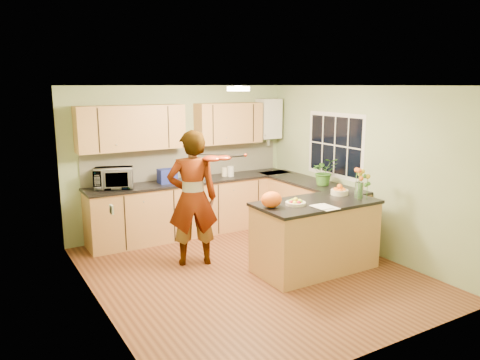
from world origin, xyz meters
TOP-DOWN VIEW (x-y plane):
  - floor at (0.00, 0.00)m, footprint 4.50×4.50m
  - ceiling at (0.00, 0.00)m, footprint 4.00×4.50m
  - wall_back at (0.00, 2.25)m, footprint 4.00×0.02m
  - wall_front at (0.00, -2.25)m, footprint 4.00×0.02m
  - wall_left at (-2.00, 0.00)m, footprint 0.02×4.50m
  - wall_right at (2.00, 0.00)m, footprint 0.02×4.50m
  - back_counter at (0.10, 1.95)m, footprint 3.64×0.62m
  - right_counter at (1.70, 0.85)m, footprint 0.62×2.24m
  - splashback at (0.10, 2.23)m, footprint 3.60×0.02m
  - upper_cabinets at (-0.18, 2.08)m, footprint 3.20×0.34m
  - boiler at (1.70, 2.09)m, footprint 0.40×0.30m
  - window_right at (1.99, 0.60)m, footprint 0.01×1.30m
  - light_switch at (-1.99, -0.60)m, footprint 0.02×0.09m
  - ceiling_lamp at (0.00, 0.30)m, footprint 0.30×0.30m
  - peninsula_island at (0.84, -0.35)m, footprint 1.68×0.86m
  - fruit_dish at (0.49, -0.35)m, footprint 0.27×0.27m
  - orange_bowl at (1.39, -0.20)m, footprint 0.25×0.25m
  - flower_vase at (1.44, -0.53)m, footprint 0.28×0.28m
  - orange_bag at (0.14, -0.30)m, footprint 0.35×0.32m
  - papers at (0.74, -0.65)m, footprint 0.24×0.32m
  - violinist at (-0.51, 0.69)m, footprint 0.81×0.67m
  - violin at (-0.31, 0.47)m, footprint 0.66×0.57m
  - microwave at (-1.25, 1.98)m, footprint 0.67×0.56m
  - blue_box at (-0.39, 1.93)m, footprint 0.29×0.21m
  - kettle at (0.28, 1.98)m, footprint 0.18×0.18m
  - jar_cream at (0.69, 1.96)m, footprint 0.12×0.12m
  - jar_white at (0.78, 1.89)m, footprint 0.15×0.15m
  - potted_plant at (1.70, 0.50)m, footprint 0.50×0.47m

SIDE VIEW (x-z plane):
  - floor at x=0.00m, z-range 0.00..0.00m
  - back_counter at x=0.10m, z-range 0.00..0.94m
  - right_counter at x=1.70m, z-range 0.00..0.94m
  - peninsula_island at x=0.84m, z-range 0.00..0.97m
  - violinist at x=-0.51m, z-range 0.00..1.92m
  - papers at x=0.74m, z-range 0.96..0.98m
  - fruit_dish at x=0.49m, z-range 0.96..1.05m
  - jar_cream at x=0.69m, z-range 0.94..1.09m
  - orange_bowl at x=1.39m, z-range 0.95..1.10m
  - jar_white at x=0.78m, z-range 0.94..1.12m
  - blue_box at x=-0.39m, z-range 0.94..1.17m
  - orange_bag at x=0.14m, z-range 0.96..1.18m
  - kettle at x=0.28m, z-range 0.91..1.24m
  - microwave at x=-1.25m, z-range 0.94..1.26m
  - potted_plant at x=1.70m, z-range 0.94..1.38m
  - splashback at x=0.10m, z-range 0.94..1.46m
  - wall_back at x=0.00m, z-range 0.00..2.50m
  - wall_front at x=0.00m, z-range 0.00..2.50m
  - wall_left at x=-2.00m, z-range 0.00..2.50m
  - wall_right at x=2.00m, z-range 0.00..2.50m
  - light_switch at x=-1.99m, z-range 1.26..1.34m
  - flower_vase at x=1.44m, z-range 1.05..1.56m
  - violin at x=-0.31m, z-range 1.45..1.61m
  - window_right at x=1.99m, z-range 1.02..2.08m
  - upper_cabinets at x=-0.18m, z-range 1.50..2.20m
  - boiler at x=1.70m, z-range 1.47..2.33m
  - ceiling_lamp at x=0.00m, z-range 2.43..2.50m
  - ceiling at x=0.00m, z-range 2.49..2.51m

